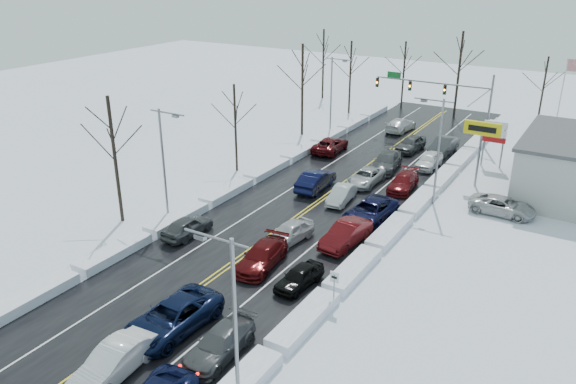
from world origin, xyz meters
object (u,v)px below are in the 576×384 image
Objects in this scene: tires_plus_sign at (482,133)px; flagpole at (562,98)px; traffic_signal_mast at (444,93)px; oncoming_car_0 at (315,189)px.

flagpole reaches higher than tires_plus_sign.
flagpole is at bearing 9.73° from traffic_signal_mast.
oncoming_car_0 is at bearing -126.95° from flagpole.
traffic_signal_mast is at bearing -107.11° from oncoming_car_0.
flagpole reaches higher than oncoming_car_0.
tires_plus_sign is 1.15× the size of oncoming_car_0.
oncoming_car_0 is (-16.76, -22.28, -5.93)m from flagpole.
traffic_signal_mast is 21.59m from oncoming_car_0.
oncoming_car_0 is at bearing -103.94° from traffic_signal_mast.
traffic_signal_mast is at bearing 120.46° from tires_plus_sign.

